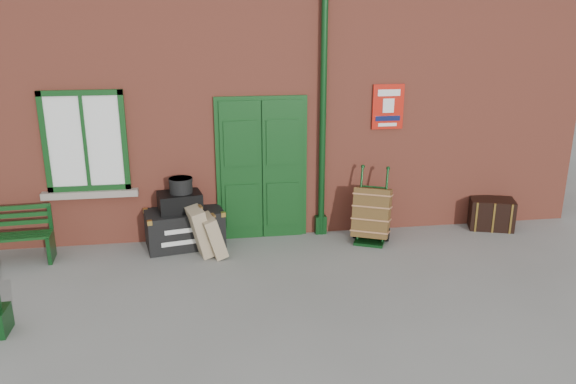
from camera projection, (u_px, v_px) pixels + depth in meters
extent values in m
plane|color=gray|center=(296.00, 274.00, 7.75)|extent=(80.00, 80.00, 0.00)
cube|color=#AF4D38|center=(265.00, 95.00, 10.46)|extent=(10.00, 4.00, 4.00)
cube|color=#103C15|center=(262.00, 171.00, 8.76)|extent=(1.42, 0.12, 2.32)
cube|color=white|center=(85.00, 141.00, 8.21)|extent=(1.20, 0.08, 1.50)
cylinder|color=#0D3614|center=(323.00, 112.00, 8.59)|extent=(0.10, 0.10, 4.00)
cube|color=red|center=(388.00, 107.00, 8.78)|extent=(0.50, 0.03, 0.70)
cube|color=#103C15|center=(1.00, 238.00, 7.95)|extent=(1.36, 0.45, 0.04)
cube|color=#103C15|center=(2.00, 216.00, 8.06)|extent=(1.34, 0.13, 0.36)
cube|color=#0D3614|center=(51.00, 247.00, 8.15)|extent=(0.08, 0.41, 0.40)
cube|color=black|center=(185.00, 228.00, 8.63)|extent=(1.25, 0.84, 0.57)
cube|color=black|center=(180.00, 202.00, 8.49)|extent=(0.71, 0.57, 0.29)
cylinder|color=black|center=(181.00, 185.00, 8.42)|extent=(0.40, 0.40, 0.23)
cube|color=tan|center=(200.00, 231.00, 8.30)|extent=(0.48, 0.58, 0.74)
cube|color=tan|center=(213.00, 236.00, 8.24)|extent=(0.45, 0.53, 0.64)
cube|color=#0D3614|center=(369.00, 242.00, 8.79)|extent=(0.54, 0.48, 0.04)
cylinder|color=#0D3614|center=(360.00, 204.00, 8.82)|extent=(0.17, 0.30, 1.14)
cylinder|color=#0D3614|center=(385.00, 206.00, 8.71)|extent=(0.17, 0.30, 1.14)
cylinder|color=black|center=(355.00, 231.00, 8.99)|extent=(0.13, 0.21, 0.22)
cylinder|color=black|center=(388.00, 235.00, 8.86)|extent=(0.13, 0.21, 0.22)
cube|color=brown|center=(372.00, 212.00, 8.78)|extent=(0.76, 0.78, 0.84)
cube|color=black|center=(491.00, 214.00, 9.37)|extent=(0.81, 0.65, 0.51)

